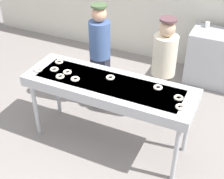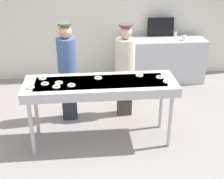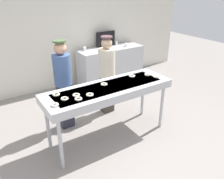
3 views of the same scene
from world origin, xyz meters
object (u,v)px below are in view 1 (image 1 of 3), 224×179
object	(u,v)px
sugar_donut_6	(110,77)
sugar_donut_8	(60,76)
sugar_donut_4	(180,107)
worker_baker	(100,54)
fryer_conveyor	(109,88)
sugar_donut_9	(59,62)
paper_cup_1	(207,25)
sugar_donut_3	(38,70)
sugar_donut_5	(67,72)
sugar_donut_0	(158,87)
sugar_donut_2	(75,79)
sugar_donut_7	(179,98)
sugar_donut_1	(54,69)
worker_assistant	(163,67)

from	to	relation	value
sugar_donut_6	sugar_donut_8	world-z (taller)	same
sugar_donut_4	worker_baker	distance (m)	1.63
fryer_conveyor	sugar_donut_9	distance (m)	0.83
worker_baker	paper_cup_1	xyz separation A→B (m)	(1.21, 1.56, 0.06)
sugar_donut_6	paper_cup_1	world-z (taller)	paper_cup_1
sugar_donut_3	sugar_donut_5	world-z (taller)	same
sugar_donut_0	sugar_donut_2	distance (m)	1.01
sugar_donut_0	sugar_donut_4	world-z (taller)	same
sugar_donut_7	sugar_donut_4	bearing A→B (deg)	-68.08
sugar_donut_3	sugar_donut_2	bearing A→B (deg)	1.16
sugar_donut_0	sugar_donut_9	xyz separation A→B (m)	(-1.39, 0.02, 0.00)
sugar_donut_8	sugar_donut_7	bearing A→B (deg)	7.22
sugar_donut_3	paper_cup_1	world-z (taller)	paper_cup_1
sugar_donut_4	paper_cup_1	bearing A→B (deg)	94.42
fryer_conveyor	sugar_donut_0	xyz separation A→B (m)	(0.58, 0.14, 0.09)
sugar_donut_1	sugar_donut_5	distance (m)	0.19
sugar_donut_1	sugar_donut_2	xyz separation A→B (m)	(0.36, -0.08, 0.00)
fryer_conveyor	sugar_donut_3	world-z (taller)	sugar_donut_3
worker_assistant	sugar_donut_4	bearing A→B (deg)	119.48
sugar_donut_4	sugar_donut_8	world-z (taller)	same
fryer_conveyor	worker_assistant	size ratio (longest dim) A/B	1.36
worker_assistant	worker_baker	bearing A→B (deg)	5.76
sugar_donut_3	sugar_donut_6	distance (m)	0.94
sugar_donut_0	sugar_donut_7	distance (m)	0.29
sugar_donut_3	sugar_donut_9	xyz separation A→B (m)	(0.13, 0.29, 0.00)
fryer_conveyor	worker_baker	distance (m)	0.86
fryer_conveyor	sugar_donut_2	bearing A→B (deg)	-163.86
sugar_donut_2	worker_assistant	distance (m)	1.24
sugar_donut_4	worker_assistant	xyz separation A→B (m)	(-0.46, 0.89, -0.10)
sugar_donut_8	worker_assistant	distance (m)	1.40
sugar_donut_5	sugar_donut_6	size ratio (longest dim) A/B	1.00
fryer_conveyor	sugar_donut_6	bearing A→B (deg)	104.79
sugar_donut_9	paper_cup_1	xyz separation A→B (m)	(1.54, 2.11, -0.01)
fryer_conveyor	paper_cup_1	xyz separation A→B (m)	(0.73, 2.27, 0.08)
sugar_donut_1	sugar_donut_6	world-z (taller)	same
sugar_donut_9	worker_assistant	world-z (taller)	worker_assistant
fryer_conveyor	sugar_donut_4	world-z (taller)	sugar_donut_4
sugar_donut_2	sugar_donut_8	world-z (taller)	same
sugar_donut_2	sugar_donut_4	size ratio (longest dim) A/B	1.00
sugar_donut_7	paper_cup_1	bearing A→B (deg)	93.11
sugar_donut_2	worker_assistant	bearing A→B (deg)	46.24
sugar_donut_3	sugar_donut_8	bearing A→B (deg)	-2.94
sugar_donut_6	worker_baker	bearing A→B (deg)	126.47
sugar_donut_0	sugar_donut_8	size ratio (longest dim) A/B	1.00
paper_cup_1	sugar_donut_9	bearing A→B (deg)	-126.11
sugar_donut_1	sugar_donut_5	xyz separation A→B (m)	(0.19, 0.01, 0.00)
worker_assistant	sugar_donut_5	bearing A→B (deg)	39.81
sugar_donut_1	worker_assistant	xyz separation A→B (m)	(1.21, 0.81, -0.10)
sugar_donut_5	worker_assistant	bearing A→B (deg)	37.73
sugar_donut_5	paper_cup_1	distance (m)	2.64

